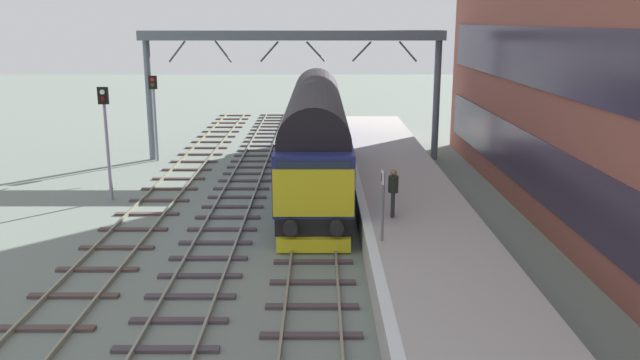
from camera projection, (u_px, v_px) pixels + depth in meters
The scene contains 11 objects.
ground_plane at pixel (315, 231), 23.34m from camera, with size 140.00×140.00×0.00m, color slate.
track_main at pixel (315, 229), 23.33m from camera, with size 2.50×60.00×0.15m.
track_adjacent_west at pixel (222, 229), 23.33m from camera, with size 2.50×60.00×0.15m.
track_adjacent_far_west at pixel (133, 229), 23.33m from camera, with size 2.50×60.00×0.15m.
station_platform at pixel (414, 218), 23.22m from camera, with size 4.00×44.00×1.01m.
diesel_locomotive at pixel (316, 129), 30.11m from camera, with size 2.74×20.08×4.68m.
signal_post_mid at pixel (107, 131), 26.61m from camera, with size 0.44×0.22×4.81m.
signal_post_far at pixel (155, 108), 34.39m from camera, with size 0.44×0.22×4.61m.
platform_number_sign at pixel (383, 195), 18.93m from camera, with size 0.10×0.44×2.14m.
waiting_passenger at pixel (393, 188), 21.42m from camera, with size 0.39×0.50×1.64m.
overhead_footbridge at pixel (293, 42), 33.84m from camera, with size 15.90×2.00×6.94m.
Camera 1 is at (0.21, -22.21, 7.42)m, focal length 36.01 mm.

